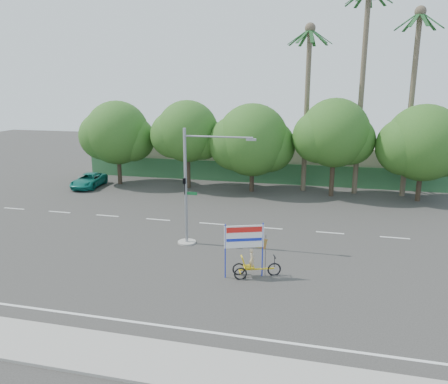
# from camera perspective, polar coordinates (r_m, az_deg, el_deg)

# --- Properties ---
(ground) EXTENTS (120.00, 120.00, 0.00)m
(ground) POSITION_cam_1_polar(r_m,az_deg,el_deg) (22.74, -2.04, -10.64)
(ground) COLOR #33302D
(ground) RESTS_ON ground
(sidewalk_near) EXTENTS (50.00, 2.40, 0.12)m
(sidewalk_near) POSITION_cam_1_polar(r_m,az_deg,el_deg) (16.55, -9.59, -20.88)
(sidewalk_near) COLOR gray
(sidewalk_near) RESTS_ON ground
(fence) EXTENTS (38.00, 0.08, 2.00)m
(fence) POSITION_cam_1_polar(r_m,az_deg,el_deg) (42.62, 5.80, 2.43)
(fence) COLOR #336B3D
(fence) RESTS_ON ground
(building_left) EXTENTS (12.00, 8.00, 4.00)m
(building_left) POSITION_cam_1_polar(r_m,az_deg,el_deg) (49.05, -5.10, 5.15)
(building_left) COLOR beige
(building_left) RESTS_ON ground
(building_right) EXTENTS (14.00, 8.00, 3.60)m
(building_right) POSITION_cam_1_polar(r_m,az_deg,el_deg) (46.57, 16.43, 3.91)
(building_right) COLOR beige
(building_right) RESTS_ON ground
(tree_far_left) EXTENTS (7.14, 6.00, 7.96)m
(tree_far_left) POSITION_cam_1_polar(r_m,az_deg,el_deg) (42.97, -13.81, 7.28)
(tree_far_left) COLOR #473828
(tree_far_left) RESTS_ON ground
(tree_left) EXTENTS (6.66, 5.60, 8.07)m
(tree_left) POSITION_cam_1_polar(r_m,az_deg,el_deg) (40.20, -4.85, 7.62)
(tree_left) COLOR #473828
(tree_left) RESTS_ON ground
(tree_center) EXTENTS (7.62, 6.40, 7.85)m
(tree_center) POSITION_cam_1_polar(r_m,az_deg,el_deg) (38.80, 3.65, 6.53)
(tree_center) COLOR #473828
(tree_center) RESTS_ON ground
(tree_right) EXTENTS (6.90, 5.80, 8.36)m
(tree_right) POSITION_cam_1_polar(r_m,az_deg,el_deg) (38.12, 14.17, 7.17)
(tree_right) COLOR #473828
(tree_right) RESTS_ON ground
(tree_far_right) EXTENTS (7.38, 6.20, 7.94)m
(tree_far_right) POSITION_cam_1_polar(r_m,az_deg,el_deg) (38.87, 24.52, 5.59)
(tree_far_right) COLOR #473828
(tree_far_right) RESTS_ON ground
(palm_tall) EXTENTS (3.73, 3.79, 17.45)m
(palm_tall) POSITION_cam_1_polar(r_m,az_deg,el_deg) (39.46, 17.70, 14.78)
(palm_tall) COLOR #70604C
(palm_tall) RESTS_ON ground
(palm_mid) EXTENTS (3.73, 3.79, 15.45)m
(palm_mid) POSITION_cam_1_polar(r_m,az_deg,el_deg) (39.89, 23.46, 12.75)
(palm_mid) COLOR #70604C
(palm_mid) RESTS_ON ground
(palm_short) EXTENTS (3.73, 3.79, 14.45)m
(palm_short) POSITION_cam_1_polar(r_m,az_deg,el_deg) (39.45, 10.84, 12.84)
(palm_short) COLOR #70604C
(palm_short) RESTS_ON ground
(traffic_signal) EXTENTS (4.72, 1.10, 7.00)m
(traffic_signal) POSITION_cam_1_polar(r_m,az_deg,el_deg) (25.97, -4.38, -0.68)
(traffic_signal) COLOR gray
(traffic_signal) RESTS_ON ground
(trike_billboard) EXTENTS (2.75, 1.27, 2.86)m
(trike_billboard) POSITION_cam_1_polar(r_m,az_deg,el_deg) (22.04, 3.33, -8.23)
(trike_billboard) COLOR black
(trike_billboard) RESTS_ON ground
(pickup_truck) EXTENTS (2.59, 4.81, 1.28)m
(pickup_truck) POSITION_cam_1_polar(r_m,az_deg,el_deg) (42.87, -17.25, 1.45)
(pickup_truck) COLOR #107163
(pickup_truck) RESTS_ON ground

